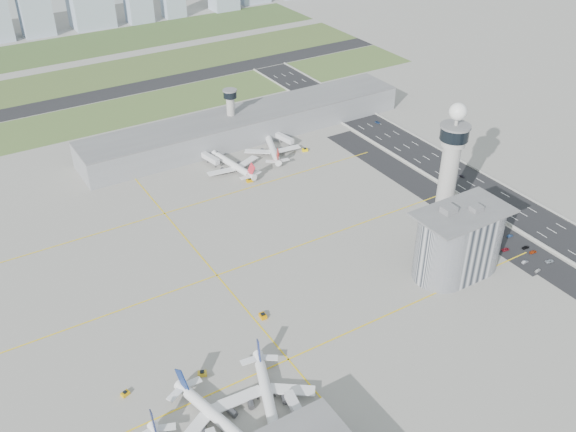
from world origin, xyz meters
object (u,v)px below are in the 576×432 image
car_lot_9 (510,236)px  car_lot_11 (487,224)px  admin_building (459,242)px  secondary_tower (231,110)px  airplane_far_a (233,161)px  car_lot_1 (525,262)px  car_lot_6 (550,261)px  control_tower (450,163)px  car_lot_7 (533,252)px  tug_4 (250,180)px  car_lot_2 (505,249)px  airplane_far_b (272,145)px  car_lot_5 (473,229)px  car_hw_4 (309,97)px  tug_3 (263,315)px  tug_5 (305,150)px  car_lot_10 (499,230)px  airplane_near_c (267,391)px  car_lot_8 (526,247)px  car_lot_3 (498,244)px  tug_2 (202,373)px  car_lot_4 (491,238)px  car_lot_0 (538,270)px  car_hw_1 (462,176)px  jet_bridge_near_2 (304,427)px  car_hw_2 (378,122)px  tug_0 (125,393)px  jet_bridge_far_0 (204,156)px  jet_bridge_far_1 (277,137)px

car_lot_9 → car_lot_11: car_lot_11 is taller
admin_building → secondary_tower: bearing=97.3°
airplane_far_a → car_lot_1: (71.78, -148.16, -5.04)m
secondary_tower → car_lot_6: 201.59m
control_tower → car_lot_9: bearing=-49.2°
car_lot_9 → car_lot_7: bearing=178.4°
tug_4 → car_lot_2: bearing=-142.4°
airplane_far_a → airplane_far_b: airplane_far_a is taller
admin_building → tug_4: (-39.16, 118.12, -14.28)m
car_lot_5 → car_lot_6: car_lot_5 is taller
car_lot_6 → car_hw_4: bearing=4.4°
tug_3 → airplane_far_b: bearing=-116.5°
tug_5 → car_lot_10: tug_5 is taller
airplane_near_c → airplane_far_a: (68.25, 156.72, -0.08)m
car_lot_8 → car_lot_3: bearing=47.4°
control_tower → tug_2: bearing=-168.8°
control_tower → secondary_tower: size_ratio=2.02×
car_lot_4 → car_lot_11: size_ratio=0.89×
tug_3 → car_lot_0: tug_3 is taller
tug_2 → car_hw_1: (186.92, 58.49, -0.39)m
control_tower → car_lot_7: bearing=-62.8°
control_tower → tug_2: (-142.74, -28.20, -34.08)m
tug_4 → tug_5: (46.17, 15.18, -0.06)m
admin_building → jet_bridge_near_2: bearing=-159.6°
car_lot_6 → car_hw_2: 163.15m
car_lot_4 → car_lot_8: bearing=-154.8°
admin_building → airplane_far_b: admin_building is taller
car_lot_0 → car_lot_3: 23.72m
tug_3 → car_hw_2: size_ratio=0.89×
tug_0 → car_lot_9: (191.30, -2.44, -0.29)m
airplane_far_b → tug_3: (-77.48, -123.93, -4.59)m
tug_0 → car_lot_11: size_ratio=0.72×
car_lot_5 → car_lot_8: (9.54, -24.00, 0.03)m
car_lot_0 → car_lot_11: size_ratio=0.84×
tug_4 → car_lot_8: bearing=-140.1°
jet_bridge_far_0 → car_lot_10: size_ratio=3.05×
airplane_far_b → jet_bridge_near_2: airplane_far_b is taller
tug_4 → car_hw_2: (108.48, 23.96, -0.48)m
car_lot_3 → car_lot_9: car_lot_3 is taller
car_lot_9 → airplane_near_c: bearing=102.7°
tug_3 → car_lot_10: bearing=-177.1°
jet_bridge_far_0 → car_lot_11: (89.82, -135.62, -2.27)m
jet_bridge_near_2 → car_lot_3: jet_bridge_near_2 is taller
control_tower → car_hw_2: (49.31, 112.09, -34.50)m
admin_building → car_hw_1: admin_building is taller
airplane_far_a → car_lot_9: bearing=-156.1°
airplane_far_a → tug_5: bearing=-100.5°
car_lot_5 → car_lot_11: (9.13, -0.09, -0.05)m
jet_bridge_near_2 → tug_2: 44.53m
car_lot_10 → jet_bridge_far_1: bearing=14.8°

